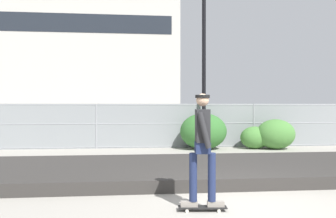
# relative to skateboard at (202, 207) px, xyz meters

# --- Properties ---
(ground_plane) EXTENTS (120.00, 120.00, 0.00)m
(ground_plane) POSITION_rel_skateboard_xyz_m (0.74, 0.17, -0.06)
(ground_plane) COLOR #9E998E
(gravel_berm) EXTENTS (12.89, 3.85, 0.27)m
(gravel_berm) POSITION_rel_skateboard_xyz_m (0.74, 3.10, 0.08)
(gravel_berm) COLOR #33302D
(gravel_berm) RESTS_ON ground_plane
(skateboard) EXTENTS (0.82, 0.28, 0.07)m
(skateboard) POSITION_rel_skateboard_xyz_m (0.00, 0.00, 0.00)
(skateboard) COLOR black
(skateboard) RESTS_ON ground_plane
(skater) EXTENTS (0.73, 0.60, 1.87)m
(skater) POSITION_rel_skateboard_xyz_m (-0.00, 0.00, 1.09)
(skater) COLOR gray
(skater) RESTS_ON skateboard
(chain_fence) EXTENTS (20.06, 0.06, 1.85)m
(chain_fence) POSITION_rel_skateboard_xyz_m (0.74, 8.96, 0.88)
(chain_fence) COLOR gray
(chain_fence) RESTS_ON ground_plane
(street_lamp) EXTENTS (0.44, 0.44, 6.57)m
(street_lamp) POSITION_rel_skateboard_xyz_m (1.82, 8.60, 4.05)
(street_lamp) COLOR black
(street_lamp) RESTS_ON ground_plane
(parked_car_near) EXTENTS (4.55, 2.25, 1.66)m
(parked_car_near) POSITION_rel_skateboard_xyz_m (-5.08, 11.55, 0.78)
(parked_car_near) COLOR #B7BABF
(parked_car_near) RESTS_ON ground_plane
(parked_car_mid) EXTENTS (4.54, 2.23, 1.66)m
(parked_car_mid) POSITION_rel_skateboard_xyz_m (1.25, 11.23, 0.78)
(parked_car_mid) COLOR maroon
(parked_car_mid) RESTS_ON ground_plane
(parked_car_far) EXTENTS (4.42, 1.99, 1.66)m
(parked_car_far) POSITION_rel_skateboard_xyz_m (7.44, 11.05, 0.78)
(parked_car_far) COLOR black
(parked_car_far) RESTS_ON ground_plane
(library_building) EXTENTS (30.11, 13.28, 20.66)m
(library_building) POSITION_rel_skateboard_xyz_m (-9.53, 48.50, 10.27)
(library_building) COLOR #B2AFA8
(library_building) RESTS_ON ground_plane
(shrub_left) EXTENTS (1.89, 1.55, 1.46)m
(shrub_left) POSITION_rel_skateboard_xyz_m (1.73, 8.25, 0.67)
(shrub_left) COLOR #336B2D
(shrub_left) RESTS_ON ground_plane
(shrub_center) EXTENTS (1.18, 0.97, 0.92)m
(shrub_center) POSITION_rel_skateboard_xyz_m (3.86, 8.23, 0.40)
(shrub_center) COLOR #477F38
(shrub_center) RESTS_ON ground_plane
(shrub_right) EXTENTS (1.57, 1.29, 1.22)m
(shrub_right) POSITION_rel_skateboard_xyz_m (4.67, 8.02, 0.55)
(shrub_right) COLOR #477F38
(shrub_right) RESTS_ON ground_plane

